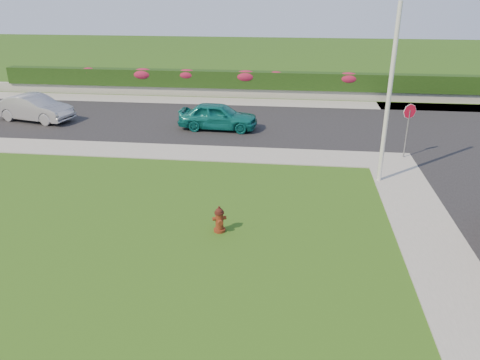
# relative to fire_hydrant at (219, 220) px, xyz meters

# --- Properties ---
(ground) EXTENTS (120.00, 120.00, 0.00)m
(ground) POSITION_rel_fire_hydrant_xyz_m (-0.76, -2.04, -0.39)
(ground) COLOR black
(ground) RESTS_ON ground
(street_far) EXTENTS (26.00, 8.00, 0.04)m
(street_far) POSITION_rel_fire_hydrant_xyz_m (-5.76, 11.96, -0.37)
(street_far) COLOR black
(street_far) RESTS_ON ground
(sidewalk_far) EXTENTS (24.00, 2.00, 0.04)m
(sidewalk_far) POSITION_rel_fire_hydrant_xyz_m (-6.76, 6.96, -0.37)
(sidewalk_far) COLOR gray
(sidewalk_far) RESTS_ON ground
(curb_corner) EXTENTS (2.00, 2.00, 0.04)m
(curb_corner) POSITION_rel_fire_hydrant_xyz_m (6.24, 6.96, -0.37)
(curb_corner) COLOR gray
(curb_corner) RESTS_ON ground
(sidewalk_beyond) EXTENTS (34.00, 2.00, 0.04)m
(sidewalk_beyond) POSITION_rel_fire_hydrant_xyz_m (-1.76, 16.96, -0.37)
(sidewalk_beyond) COLOR gray
(sidewalk_beyond) RESTS_ON ground
(retaining_wall) EXTENTS (34.00, 0.40, 0.60)m
(retaining_wall) POSITION_rel_fire_hydrant_xyz_m (-1.76, 18.46, -0.09)
(retaining_wall) COLOR gray
(retaining_wall) RESTS_ON ground
(hedge) EXTENTS (32.00, 0.90, 1.10)m
(hedge) POSITION_rel_fire_hydrant_xyz_m (-1.76, 18.56, 0.76)
(hedge) COLOR black
(hedge) RESTS_ON retaining_wall
(fire_hydrant) EXTENTS (0.43, 0.41, 0.83)m
(fire_hydrant) POSITION_rel_fire_hydrant_xyz_m (0.00, 0.00, 0.00)
(fire_hydrant) COLOR #490F0B
(fire_hydrant) RESTS_ON ground
(sedan_teal) EXTENTS (4.09, 1.81, 1.37)m
(sedan_teal) POSITION_rel_fire_hydrant_xyz_m (-1.79, 10.72, 0.33)
(sedan_teal) COLOR #0D645F
(sedan_teal) RESTS_ON street_far
(sedan_silver) EXTENTS (4.50, 2.42, 1.41)m
(sedan_silver) POSITION_rel_fire_hydrant_xyz_m (-11.98, 11.14, 0.35)
(sedan_silver) COLOR #9C9EA3
(sedan_silver) RESTS_ON street_far
(utility_pole) EXTENTS (0.16, 0.16, 6.45)m
(utility_pole) POSITION_rel_fire_hydrant_xyz_m (5.41, 4.63, 2.83)
(utility_pole) COLOR silver
(utility_pole) RESTS_ON ground
(stop_sign) EXTENTS (0.59, 0.31, 2.39)m
(stop_sign) POSITION_rel_fire_hydrant_xyz_m (6.87, 7.42, 1.36)
(stop_sign) COLOR slate
(stop_sign) RESTS_ON ground
(flower_clump_a) EXTENTS (1.09, 0.70, 0.55)m
(flower_clump_a) POSITION_rel_fire_hydrant_xyz_m (-11.99, 18.46, 1.09)
(flower_clump_a) COLOR #A31C40
(flower_clump_a) RESTS_ON hedge
(flower_clump_b) EXTENTS (1.53, 0.99, 0.77)m
(flower_clump_b) POSITION_rel_fire_hydrant_xyz_m (-8.16, 18.46, 1.00)
(flower_clump_b) COLOR #A31C40
(flower_clump_b) RESTS_ON hedge
(flower_clump_c) EXTENTS (1.37, 0.88, 0.68)m
(flower_clump_c) POSITION_rel_fire_hydrant_xyz_m (-5.15, 18.46, 1.04)
(flower_clump_c) COLOR #A31C40
(flower_clump_c) RESTS_ON hedge
(flower_clump_d) EXTENTS (1.52, 0.98, 0.76)m
(flower_clump_d) POSITION_rel_fire_hydrant_xyz_m (-1.20, 18.46, 1.01)
(flower_clump_d) COLOR #A31C40
(flower_clump_d) RESTS_ON hedge
(flower_clump_e) EXTENTS (1.06, 0.68, 0.53)m
(flower_clump_e) POSITION_rel_fire_hydrant_xyz_m (0.78, 18.46, 1.10)
(flower_clump_e) COLOR #A31C40
(flower_clump_e) RESTS_ON hedge
(flower_clump_f) EXTENTS (1.45, 0.93, 0.72)m
(flower_clump_f) POSITION_rel_fire_hydrant_xyz_m (5.43, 18.46, 1.02)
(flower_clump_f) COLOR #A31C40
(flower_clump_f) RESTS_ON hedge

